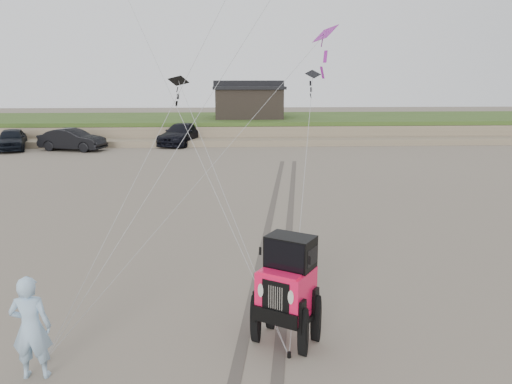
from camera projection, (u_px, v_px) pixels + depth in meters
ground at (220, 346)px, 10.45m from camera, size 160.00×160.00×0.00m
dune_ridge at (227, 127)px, 46.72m from camera, size 160.00×14.25×1.73m
cabin at (249, 101)px, 45.79m from camera, size 6.40×5.40×3.35m
truck_a at (12, 139)px, 37.76m from camera, size 3.19×5.12×1.63m
truck_b at (72, 140)px, 37.45m from camera, size 5.24×3.05×1.63m
truck_c at (182, 134)px, 40.76m from camera, size 4.14×6.36×1.71m
jeep at (286, 302)px, 10.39m from camera, size 4.46×5.34×1.85m
man at (31, 328)px, 9.16m from camera, size 0.75×0.51×2.01m
stake_main at (45, 358)px, 9.87m from camera, size 0.08×0.08×0.12m
stake_aux at (289, 355)px, 9.99m from camera, size 0.08×0.08×0.12m
tire_tracks at (278, 229)px, 18.33m from camera, size 5.22×29.74×0.01m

